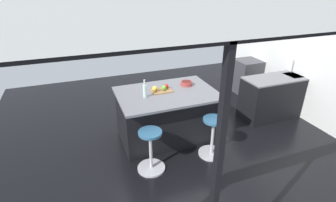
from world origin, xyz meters
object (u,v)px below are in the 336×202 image
object	(u,v)px
oven_range	(247,76)
stool_by_window	(212,138)
apple_yellow	(155,89)
fruit_bowl	(186,83)
kitchen_island	(166,115)
apple_green	(164,88)
cutting_board	(162,91)
stool_middle	(151,152)
water_bottle	(145,91)
apple_red	(166,86)

from	to	relation	value
oven_range	stool_by_window	xyz separation A→B (m)	(2.16, 2.06, -0.10)
apple_yellow	fruit_bowl	world-z (taller)	apple_yellow
apple_yellow	fruit_bowl	size ratio (longest dim) A/B	0.41
kitchen_island	apple_green	distance (m)	0.53
cutting_board	fruit_bowl	size ratio (longest dim) A/B	1.65
apple_green	fruit_bowl	bearing A→B (deg)	-166.48
apple_yellow	stool_middle	bearing A→B (deg)	67.08
oven_range	apple_green	world-z (taller)	apple_green
stool_middle	apple_yellow	xyz separation A→B (m)	(-0.35, -0.83, 0.68)
apple_green	apple_yellow	bearing A→B (deg)	-8.36
water_bottle	fruit_bowl	size ratio (longest dim) A/B	1.43
stool_by_window	fruit_bowl	distance (m)	1.13
stool_middle	fruit_bowl	xyz separation A→B (m)	(-1.00, -0.92, 0.65)
oven_range	kitchen_island	world-z (taller)	kitchen_island
kitchen_island	apple_red	xyz separation A→B (m)	(-0.04, -0.10, 0.53)
oven_range	apple_red	world-z (taller)	apple_red
stool_by_window	water_bottle	size ratio (longest dim) A/B	2.23
kitchen_island	apple_yellow	size ratio (longest dim) A/B	19.19
fruit_bowl	stool_middle	bearing A→B (deg)	42.74
kitchen_island	water_bottle	distance (m)	0.73
apple_red	fruit_bowl	distance (m)	0.42
apple_red	apple_green	bearing A→B (deg)	45.96
kitchen_island	stool_by_window	distance (m)	0.96
apple_red	water_bottle	bearing A→B (deg)	24.08
oven_range	stool_by_window	size ratio (longest dim) A/B	1.24
apple_green	stool_by_window	bearing A→B (deg)	125.22
stool_by_window	apple_yellow	distance (m)	1.30
cutting_board	stool_middle	bearing A→B (deg)	59.87
kitchen_island	apple_green	size ratio (longest dim) A/B	19.27
water_bottle	stool_middle	bearing A→B (deg)	79.30
cutting_board	apple_yellow	world-z (taller)	apple_yellow
kitchen_island	cutting_board	size ratio (longest dim) A/B	4.78
cutting_board	water_bottle	xyz separation A→B (m)	(0.34, 0.14, 0.11)
stool_middle	apple_green	size ratio (longest dim) A/B	7.80
fruit_bowl	oven_range	bearing A→B (deg)	-153.18
apple_green	oven_range	bearing A→B (deg)	-155.38
kitchen_island	stool_by_window	bearing A→B (deg)	124.80
oven_range	apple_red	distance (m)	2.96
stool_middle	fruit_bowl	distance (m)	1.51
kitchen_island	fruit_bowl	size ratio (longest dim) A/B	7.89
apple_red	kitchen_island	bearing A→B (deg)	67.87
stool_by_window	apple_yellow	size ratio (longest dim) A/B	7.77
oven_range	cutting_board	xyz separation A→B (m)	(2.77, 1.24, 0.52)
stool_by_window	cutting_board	bearing A→B (deg)	-53.28
oven_range	apple_yellow	distance (m)	3.19
stool_middle	apple_red	world-z (taller)	apple_red
oven_range	water_bottle	distance (m)	3.46
kitchen_island	stool_by_window	world-z (taller)	kitchen_island
kitchen_island	fruit_bowl	world-z (taller)	fruit_bowl
kitchen_island	stool_middle	bearing A→B (deg)	55.20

